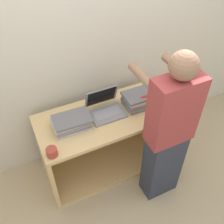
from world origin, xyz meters
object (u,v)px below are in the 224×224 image
at_px(laptop_stack_left, 72,122).
at_px(laptop_stack_right, 141,99).
at_px(mug, 52,152).
at_px(person, 168,135).
at_px(laptop_open, 106,108).

height_order(laptop_stack_left, laptop_stack_right, laptop_stack_right).
distance_m(laptop_stack_right, mug, 1.01).
bearing_deg(person, laptop_stack_right, 86.79).
bearing_deg(laptop_open, mug, -155.09).
relative_size(person, mug, 17.35).
height_order(laptop_open, person, person).
xyz_separation_m(laptop_stack_right, mug, (-0.98, -0.24, -0.03)).
bearing_deg(person, laptop_stack_left, 143.44).
distance_m(person, mug, 0.99).
relative_size(laptop_stack_left, laptop_stack_right, 1.01).
bearing_deg(mug, laptop_stack_right, 13.80).
distance_m(laptop_open, laptop_stack_left, 0.36).
height_order(person, mug, person).
relative_size(laptop_open, laptop_stack_left, 0.94).
bearing_deg(laptop_stack_right, laptop_open, 172.78).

